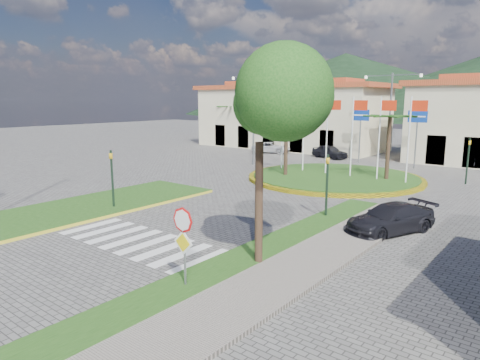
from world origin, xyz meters
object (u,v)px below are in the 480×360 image
Objects in this scene: car_dark_a at (330,152)px; white_van at (271,148)px; roundabout_island at (334,177)px; stop_sign at (183,235)px; deciduous_tree at (260,119)px; car_side_right at (390,218)px.

white_van is at bearing 107.52° from car_dark_a.
stop_sign is at bearing -76.27° from roundabout_island.
car_dark_a is (-11.12, 27.26, -4.51)m from deciduous_tree.
car_dark_a is (7.05, 0.11, 0.08)m from white_van.
deciduous_tree is at bearing -161.99° from white_van.
stop_sign is at bearing -144.20° from car_dark_a.
stop_sign is 0.63× the size of white_van.
roundabout_island is at bearing 103.73° from stop_sign.
deciduous_tree is at bearing -141.16° from car_dark_a.
deciduous_tree is at bearing 78.82° from stop_sign.
car_side_right is (2.27, 6.75, -4.54)m from deciduous_tree.
deciduous_tree is 1.55× the size of car_side_right.
stop_sign is 34.95m from white_van.
car_side_right is at bearing -150.72° from white_van.
white_van is 28.87m from car_side_right.
deciduous_tree reaches higher than car_dark_a.
white_van is at bearing 141.28° from roundabout_island.
white_van is at bearing 120.19° from stop_sign.
stop_sign is 4.59m from deciduous_tree.
stop_sign is (4.90, -20.04, 1.62)m from roundabout_island.
white_van is (-18.16, 27.15, -4.59)m from deciduous_tree.
white_van is 7.05m from car_dark_a.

